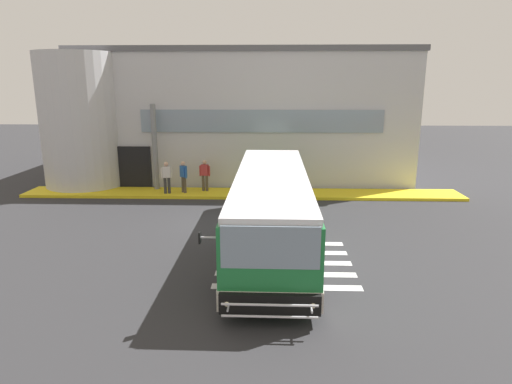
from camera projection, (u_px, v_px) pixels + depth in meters
ground_plane at (235, 223)px, 18.57m from camera, size 80.00×90.00×0.02m
bay_paint_stripes at (285, 263)px, 14.43m from camera, size 4.40×3.96×0.01m
terminal_building at (238, 113)px, 28.89m from camera, size 20.83×13.80×7.70m
boarding_curb at (242, 193)px, 23.20m from camera, size 23.03×2.00×0.15m
entry_support_column at (155, 147)px, 23.36m from camera, size 0.28×0.28×4.58m
bus_main_foreground at (271, 210)px, 15.68m from camera, size 3.11×11.56×2.70m
passenger_near_column at (167, 175)px, 22.74m from camera, size 0.58×0.44×1.68m
passenger_by_doorway at (184, 175)px, 22.87m from camera, size 0.43×0.46×1.68m
passenger_at_curb_edge at (205, 174)px, 23.24m from camera, size 0.58×0.28×1.68m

